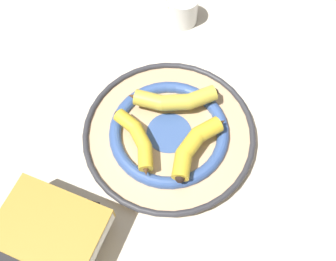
# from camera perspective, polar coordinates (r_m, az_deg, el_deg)

# --- Properties ---
(ground_plane) EXTENTS (2.80, 2.80, 0.00)m
(ground_plane) POSITION_cam_1_polar(r_m,az_deg,el_deg) (0.91, 1.95, -1.91)
(ground_plane) COLOR beige
(decorative_bowl) EXTENTS (0.40, 0.40, 0.04)m
(decorative_bowl) POSITION_cam_1_polar(r_m,az_deg,el_deg) (0.90, 0.00, -0.66)
(decorative_bowl) COLOR tan
(decorative_bowl) RESTS_ON ground_plane
(banana_a) EXTENTS (0.19, 0.07, 0.04)m
(banana_a) POSITION_cam_1_polar(r_m,az_deg,el_deg) (0.85, 3.88, -2.10)
(banana_a) COLOR gold
(banana_a) RESTS_ON decorative_bowl
(banana_b) EXTENTS (0.12, 0.15, 0.03)m
(banana_b) POSITION_cam_1_polar(r_m,az_deg,el_deg) (0.86, -4.37, -1.30)
(banana_b) COLOR gold
(banana_b) RESTS_ON decorative_bowl
(banana_c) EXTENTS (0.13, 0.19, 0.04)m
(banana_c) POSITION_cam_1_polar(r_m,az_deg,el_deg) (0.90, 0.82, 4.44)
(banana_c) COLOR gold
(banana_c) RESTS_ON decorative_bowl
(book_stack) EXTENTS (0.20, 0.22, 0.10)m
(book_stack) POSITION_cam_1_polar(r_m,az_deg,el_deg) (0.82, -16.54, -14.12)
(book_stack) COLOR silver
(book_stack) RESTS_ON ground_plane
(coffee_mug) EXTENTS (0.08, 0.12, 0.08)m
(coffee_mug) POSITION_cam_1_polar(r_m,az_deg,el_deg) (1.11, 2.11, 17.20)
(coffee_mug) COLOR white
(coffee_mug) RESTS_ON ground_plane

